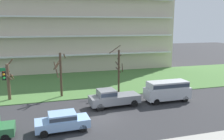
% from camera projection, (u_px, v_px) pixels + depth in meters
% --- Properties ---
extents(ground, '(160.00, 160.00, 0.00)m').
position_uv_depth(ground, '(101.00, 117.00, 22.52)').
color(ground, '#2D2D30').
extents(grass_lawn_strip, '(80.00, 16.00, 0.08)m').
position_uv_depth(grass_lawn_strip, '(79.00, 83.00, 35.71)').
color(grass_lawn_strip, '#477238').
rests_on(grass_lawn_strip, ground).
extents(apartment_building, '(40.98, 12.07, 20.14)m').
position_uv_depth(apartment_building, '(67.00, 18.00, 46.60)').
color(apartment_building, beige).
rests_on(apartment_building, ground).
extents(tree_far_left, '(1.27, 1.26, 4.80)m').
position_uv_depth(tree_far_left, '(8.00, 80.00, 27.18)').
color(tree_far_left, brown).
rests_on(tree_far_left, ground).
extents(tree_left, '(1.56, 1.67, 5.43)m').
position_uv_depth(tree_left, '(60.00, 73.00, 28.35)').
color(tree_left, '#4C3828').
rests_on(tree_left, ground).
extents(tree_center, '(1.81, 1.82, 6.07)m').
position_uv_depth(tree_center, '(119.00, 69.00, 30.30)').
color(tree_center, '#423023').
rests_on(tree_center, ground).
extents(sedan_blue_near_left, '(4.47, 1.99, 1.57)m').
position_uv_depth(sedan_blue_near_left, '(62.00, 121.00, 19.44)').
color(sedan_blue_near_left, '#8CB2E0').
rests_on(sedan_blue_near_left, ground).
extents(van_silver_center_left, '(5.22, 2.06, 2.36)m').
position_uv_depth(van_silver_center_left, '(167.00, 89.00, 26.95)').
color(van_silver_center_left, '#B7BABF').
rests_on(van_silver_center_left, ground).
extents(pickup_gray_center_right, '(5.51, 2.31, 1.95)m').
position_uv_depth(pickup_gray_center_right, '(112.00, 98.00, 25.20)').
color(pickup_gray_center_right, slate).
rests_on(pickup_gray_center_right, ground).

